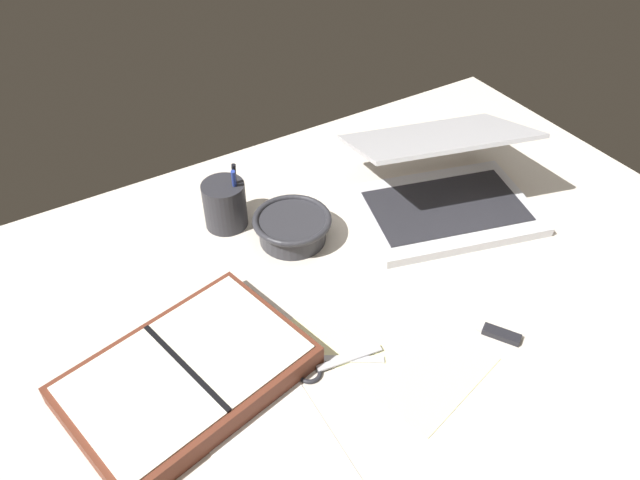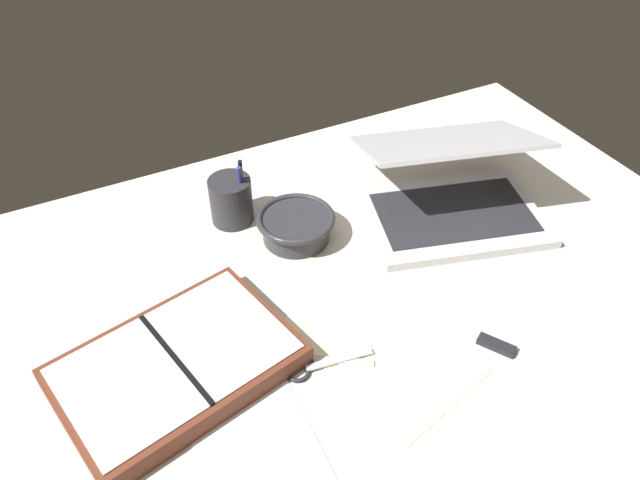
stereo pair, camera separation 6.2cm
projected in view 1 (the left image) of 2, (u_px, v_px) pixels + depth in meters
The scene contains 9 objects.
desk_top at pixel (361, 292), 108.40cm from camera, with size 140.00×100.00×2.00cm, color beige.
laptop at pixel (443, 184), 121.68cm from camera, with size 40.42×38.83×17.40cm.
bowl at pixel (292, 227), 115.54cm from camera, with size 14.71×14.71×5.21cm.
pen_cup at pixel (225, 204), 117.73cm from camera, with size 8.13×8.13×13.83cm.
planner at pixel (187, 375), 91.60cm from camera, with size 38.30×29.95×4.08cm.
scissors at pixel (319, 364), 95.08cm from camera, with size 13.92×8.90×0.80cm.
paper_sheet_front at pixel (388, 343), 98.47cm from camera, with size 18.85×29.17×0.16cm, color #F4EFB2.
paper_sheet_beside_planner at pixel (267, 435), 86.20cm from camera, with size 15.98×26.01×0.16cm, color white.
usb_drive at pixel (500, 334), 99.31cm from camera, with size 5.15×6.97×1.00cm.
Camera 1 is at (-45.31, -60.88, 79.26)cm, focal length 35.00 mm.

